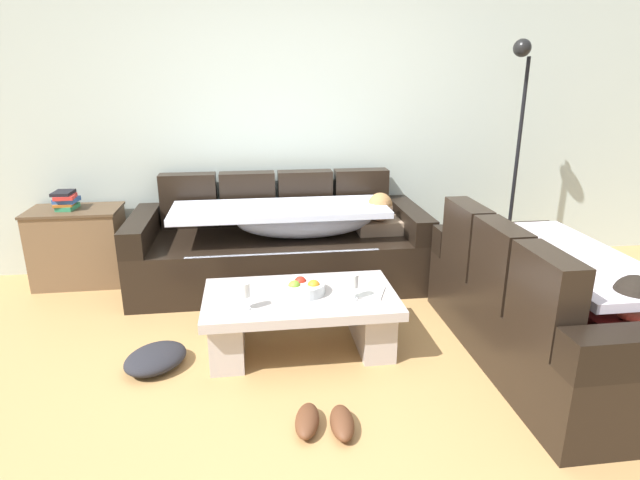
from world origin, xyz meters
name	(u,v)px	position (x,y,z in m)	size (l,w,h in m)	color
ground_plane	(333,391)	(0.00, 0.00, 0.00)	(14.00, 14.00, 0.00)	#B1854E
back_wall	(295,114)	(0.00, 2.15, 1.35)	(9.00, 0.10, 2.70)	#B6C5BB
couch_along_wall	(285,245)	(-0.15, 1.62, 0.33)	(2.36, 0.92, 0.88)	black
couch_near_window	(551,309)	(1.36, 0.17, 0.33)	(0.92, 1.81, 0.88)	black
coffee_table	(300,315)	(-0.13, 0.49, 0.24)	(1.20, 0.68, 0.38)	#BAB0AC
fruit_bowl	(303,287)	(-0.11, 0.51, 0.42)	(0.28, 0.28, 0.10)	silver
wine_glass_near_left	(244,291)	(-0.47, 0.33, 0.50)	(0.07, 0.07, 0.17)	silver
wine_glass_near_right	(353,282)	(0.18, 0.37, 0.50)	(0.07, 0.07, 0.17)	silver
open_magazine	(361,291)	(0.25, 0.48, 0.39)	(0.28, 0.21, 0.01)	white
side_cabinet	(79,246)	(-1.85, 1.85, 0.32)	(0.72, 0.44, 0.64)	brown
book_stack_on_cabinet	(66,200)	(-1.89, 1.85, 0.71)	(0.18, 0.21, 0.15)	#338C59
floor_lamp	(515,144)	(1.82, 1.68, 1.12)	(0.33, 0.31, 1.95)	black
pair_of_shoes	(325,422)	(-0.09, -0.32, 0.04)	(0.32, 0.32, 0.09)	#59331E
crumpled_garment	(156,358)	(-1.02, 0.39, 0.06)	(0.40, 0.32, 0.12)	#232328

